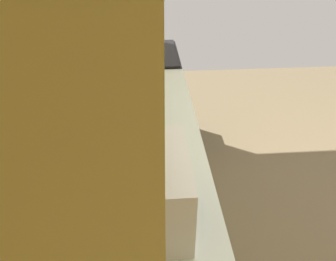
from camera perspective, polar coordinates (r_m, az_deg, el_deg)
wall_back at (r=1.87m, az=-15.22°, el=7.68°), size 3.95×0.12×2.65m
oven_range at (r=3.45m, az=-3.68°, el=4.91°), size 0.67×0.64×1.09m
microwave at (r=1.53m, az=-3.72°, el=-9.21°), size 0.46×0.38×0.32m
bowl at (r=2.60m, az=-2.23°, el=6.87°), size 0.14×0.14×0.07m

